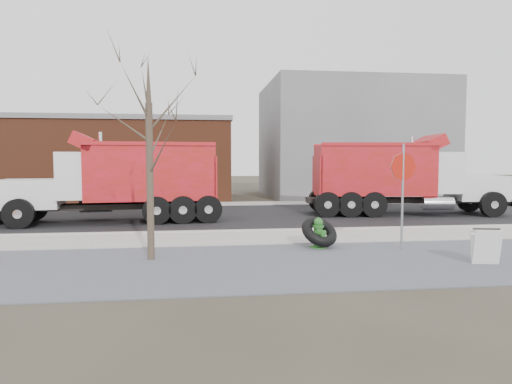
{
  "coord_description": "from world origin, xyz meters",
  "views": [
    {
      "loc": [
        -1.98,
        -14.4,
        2.57
      ],
      "look_at": [
        0.12,
        2.15,
        1.4
      ],
      "focal_mm": 32.0,
      "sensor_mm": 36.0,
      "label": 1
    }
  ],
  "objects": [
    {
      "name": "road",
      "position": [
        0.0,
        6.3,
        0.01
      ],
      "size": [
        60.0,
        9.4,
        0.02
      ],
      "primitive_type": "cube",
      "color": "black",
      "rests_on": "ground"
    },
    {
      "name": "truck_tire",
      "position": [
        1.51,
        -1.55,
        0.48
      ],
      "size": [
        1.41,
        1.38,
        0.92
      ],
      "color": "black",
      "rests_on": "ground"
    },
    {
      "name": "far_sidewalk",
      "position": [
        0.0,
        12.0,
        0.03
      ],
      "size": [
        60.0,
        2.0,
        0.06
      ],
      "primitive_type": "cube",
      "color": "#9E9B93",
      "rests_on": "ground"
    },
    {
      "name": "building_brick",
      "position": [
        -10.0,
        17.0,
        2.65
      ],
      "size": [
        20.2,
        8.2,
        5.3
      ],
      "color": "brown",
      "rests_on": "ground"
    },
    {
      "name": "sandwich_board",
      "position": [
        4.98,
        -4.19,
        0.47
      ],
      "size": [
        0.71,
        0.52,
        0.89
      ],
      "rotation": [
        0.0,
        0.0,
        -0.21
      ],
      "color": "silver",
      "rests_on": "ground"
    },
    {
      "name": "dump_truck_red_b",
      "position": [
        -5.04,
        4.86,
        1.85
      ],
      "size": [
        8.68,
        3.25,
        3.62
      ],
      "rotation": [
        0.0,
        0.0,
        3.24
      ],
      "color": "black",
      "rests_on": "ground"
    },
    {
      "name": "building_grey",
      "position": [
        9.0,
        18.0,
        4.0
      ],
      "size": [
        12.0,
        10.0,
        8.0
      ],
      "color": "gray",
      "rests_on": "ground"
    },
    {
      "name": "fire_hydrant",
      "position": [
        1.46,
        -1.65,
        0.42
      ],
      "size": [
        0.51,
        0.51,
        0.91
      ],
      "rotation": [
        0.0,
        0.0,
        0.41
      ],
      "color": "#31712B",
      "rests_on": "ground"
    },
    {
      "name": "dump_truck_red_a",
      "position": [
        7.33,
        5.97,
        1.88
      ],
      "size": [
        9.28,
        3.48,
        3.69
      ],
      "rotation": [
        0.0,
        0.0,
        -0.12
      ],
      "color": "black",
      "rests_on": "ground"
    },
    {
      "name": "stop_sign",
      "position": [
        3.75,
        -2.18,
        2.05
      ],
      "size": [
        0.81,
        0.19,
        3.03
      ],
      "rotation": [
        0.0,
        0.0,
        -0.2
      ],
      "color": "gray",
      "rests_on": "ground"
    },
    {
      "name": "sidewalk",
      "position": [
        0.0,
        0.25,
        0.03
      ],
      "size": [
        60.0,
        2.5,
        0.06
      ],
      "primitive_type": "cube",
      "color": "#9E9B93",
      "rests_on": "ground"
    },
    {
      "name": "bare_tree",
      "position": [
        -3.2,
        -2.6,
        3.3
      ],
      "size": [
        3.2,
        3.2,
        5.2
      ],
      "color": "#382D23",
      "rests_on": "ground"
    },
    {
      "name": "ground",
      "position": [
        0.0,
        0.0,
        0.0
      ],
      "size": [
        120.0,
        120.0,
        0.0
      ],
      "primitive_type": "plane",
      "color": "#383328",
      "rests_on": "ground"
    },
    {
      "name": "gravel_verge",
      "position": [
        0.0,
        -3.5,
        0.01
      ],
      "size": [
        60.0,
        5.0,
        0.03
      ],
      "primitive_type": "cube",
      "color": "gray",
      "rests_on": "ground"
    },
    {
      "name": "curb",
      "position": [
        0.0,
        1.55,
        0.06
      ],
      "size": [
        60.0,
        0.15,
        0.11
      ],
      "primitive_type": "cube",
      "color": "#9E9B93",
      "rests_on": "ground"
    }
  ]
}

